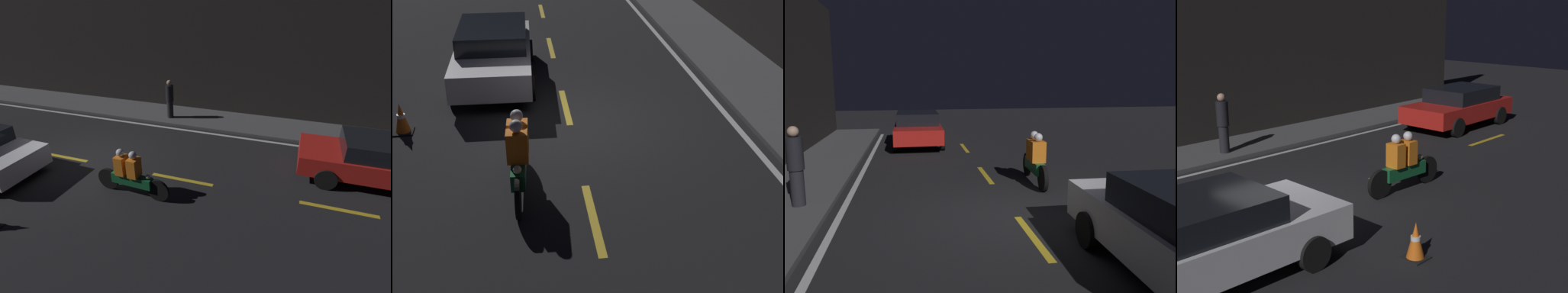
{
  "view_description": "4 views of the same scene",
  "coord_description": "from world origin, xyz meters",
  "views": [
    {
      "loc": [
        6.48,
        -7.4,
        5.22
      ],
      "look_at": [
        3.8,
        0.42,
        1.0
      ],
      "focal_mm": 28.0,
      "sensor_mm": 36.0,
      "label": 1
    },
    {
      "loc": [
        10.65,
        -1.08,
        5.21
      ],
      "look_at": [
        3.28,
        -0.06,
        1.22
      ],
      "focal_mm": 50.0,
      "sensor_mm": 36.0,
      "label": 2
    },
    {
      "loc": [
        -7.13,
        2.05,
        2.77
      ],
      "look_at": [
        3.24,
        0.2,
        0.9
      ],
      "focal_mm": 35.0,
      "sensor_mm": 36.0,
      "label": 3
    },
    {
      "loc": [
        -6.9,
        -8.84,
        4.25
      ],
      "look_at": [
        2.29,
        -0.28,
        0.93
      ],
      "focal_mm": 50.0,
      "sensor_mm": 36.0,
      "label": 4
    }
  ],
  "objects": [
    {
      "name": "ground_plane",
      "position": [
        0.0,
        0.0,
        0.0
      ],
      "size": [
        56.0,
        56.0,
        0.0
      ],
      "primitive_type": "plane",
      "color": "black"
    },
    {
      "name": "pedestrian",
      "position": [
        1.2,
        4.49,
        0.98
      ],
      "size": [
        0.34,
        0.34,
        1.71
      ],
      "color": "black",
      "rests_on": "raised_curb"
    },
    {
      "name": "lane_dash_e",
      "position": [
        8.0,
        0.0,
        0.0
      ],
      "size": [
        2.0,
        0.14,
        0.01
      ],
      "color": "gold",
      "rests_on": "ground"
    },
    {
      "name": "lane_solid_kerb",
      "position": [
        0.0,
        3.58,
        0.0
      ],
      "size": [
        25.2,
        0.14,
        0.01
      ],
      "color": "silver",
      "rests_on": "ground"
    },
    {
      "name": "traffic_cone_near",
      "position": [
        -0.15,
        -3.56,
        0.33
      ],
      "size": [
        0.41,
        0.41,
        0.67
      ],
      "color": "black",
      "rests_on": "ground"
    },
    {
      "name": "lane_dash_d",
      "position": [
        3.5,
        0.0,
        0.0
      ],
      "size": [
        2.0,
        0.14,
        0.01
      ],
      "color": "gold",
      "rests_on": "ground"
    },
    {
      "name": "raised_curb",
      "position": [
        0.0,
        4.94,
        0.06
      ],
      "size": [
        28.0,
        2.21,
        0.11
      ],
      "color": "#4C4C4F",
      "rests_on": "ground"
    },
    {
      "name": "lane_dash_c",
      "position": [
        -1.0,
        0.0,
        0.0
      ],
      "size": [
        2.0,
        0.14,
        0.01
      ],
      "color": "gold",
      "rests_on": "ground"
    },
    {
      "name": "sedan_white",
      "position": [
        -3.06,
        -1.64,
        0.75
      ],
      "size": [
        4.61,
        2.13,
        1.39
      ],
      "rotation": [
        0.0,
        0.0,
        -0.03
      ],
      "color": "silver",
      "rests_on": "ground"
    },
    {
      "name": "taxi_red",
      "position": [
        9.06,
        1.84,
        0.75
      ],
      "size": [
        4.36,
        2.02,
        1.39
      ],
      "rotation": [
        0.0,
        0.0,
        3.15
      ],
      "color": "red",
      "rests_on": "ground"
    },
    {
      "name": "motorcycle",
      "position": [
        2.39,
        -1.15,
        0.66
      ],
      "size": [
        2.29,
        0.39,
        1.4
      ],
      "rotation": [
        0.0,
        0.0,
        -0.05
      ],
      "color": "black",
      "rests_on": "ground"
    }
  ]
}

